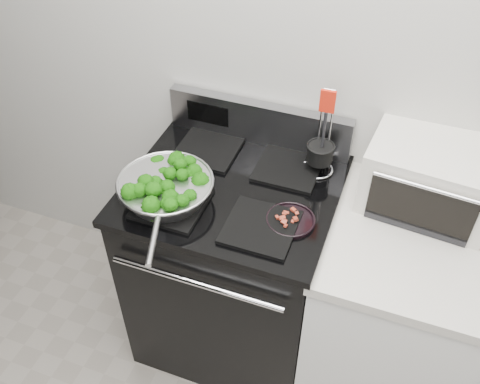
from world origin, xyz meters
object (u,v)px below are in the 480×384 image
at_px(gas_range, 234,265).
at_px(bacon_plate, 291,218).
at_px(toaster_oven, 431,176).
at_px(skillet, 166,188).
at_px(utensil_holder, 319,157).

bearing_deg(gas_range, bacon_plate, -22.24).
xyz_separation_m(gas_range, toaster_oven, (0.68, 0.19, 0.56)).
xyz_separation_m(skillet, utensil_holder, (0.48, 0.35, 0.01)).
distance_m(gas_range, skillet, 0.57).
bearing_deg(gas_range, utensil_holder, 35.29).
xyz_separation_m(skillet, bacon_plate, (0.46, 0.05, -0.04)).
relative_size(bacon_plate, utensil_holder, 0.47).
distance_m(bacon_plate, utensil_holder, 0.31).
distance_m(gas_range, utensil_holder, 0.63).
bearing_deg(skillet, gas_range, 19.13).
relative_size(gas_range, skillet, 2.08).
height_order(skillet, toaster_oven, toaster_oven).
height_order(gas_range, skillet, gas_range).
height_order(utensil_holder, toaster_oven, utensil_holder).
bearing_deg(toaster_oven, utensil_holder, -175.56).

